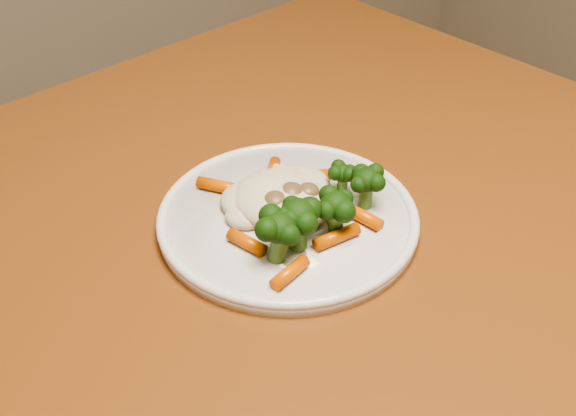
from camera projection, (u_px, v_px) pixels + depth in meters
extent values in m
cube|color=brown|center=(191.00, 268.00, 0.66)|extent=(1.23, 0.94, 0.04)
cube|color=brown|center=(320.00, 214.00, 1.33)|extent=(0.07, 0.07, 0.71)
cylinder|color=white|center=(288.00, 220.00, 0.68)|extent=(0.24, 0.24, 0.01)
ellipsoid|color=beige|center=(280.00, 190.00, 0.67)|extent=(0.10, 0.09, 0.04)
ellipsoid|color=black|center=(279.00, 239.00, 0.61)|extent=(0.05, 0.05, 0.04)
ellipsoid|color=black|center=(298.00, 226.00, 0.62)|extent=(0.05, 0.05, 0.05)
ellipsoid|color=black|center=(335.00, 215.00, 0.64)|extent=(0.05, 0.05, 0.04)
ellipsoid|color=black|center=(366.00, 189.00, 0.67)|extent=(0.04, 0.04, 0.04)
ellipsoid|color=black|center=(343.00, 180.00, 0.69)|extent=(0.03, 0.03, 0.03)
cylinder|color=#EF6305|center=(224.00, 187.00, 0.70)|extent=(0.04, 0.05, 0.01)
cylinder|color=#EF6305|center=(273.00, 173.00, 0.72)|extent=(0.03, 0.04, 0.01)
cylinder|color=#EF6305|center=(306.00, 176.00, 0.71)|extent=(0.05, 0.03, 0.01)
cylinder|color=#EF6305|center=(247.00, 242.00, 0.63)|extent=(0.02, 0.04, 0.01)
cylinder|color=#EF6305|center=(290.00, 273.00, 0.60)|extent=(0.04, 0.02, 0.01)
cylinder|color=#EF6305|center=(337.00, 237.00, 0.64)|extent=(0.04, 0.01, 0.01)
cylinder|color=#EF6305|center=(361.00, 215.00, 0.66)|extent=(0.02, 0.05, 0.01)
ellipsoid|color=brown|center=(291.00, 193.00, 0.67)|extent=(0.03, 0.03, 0.02)
ellipsoid|color=brown|center=(308.00, 192.00, 0.67)|extent=(0.02, 0.02, 0.02)
ellipsoid|color=brown|center=(275.00, 201.00, 0.66)|extent=(0.02, 0.02, 0.02)
ellipsoid|color=brown|center=(298.00, 213.00, 0.64)|extent=(0.03, 0.03, 0.02)
ellipsoid|color=brown|center=(290.00, 194.00, 0.66)|extent=(0.02, 0.02, 0.02)
cube|color=beige|center=(267.00, 183.00, 0.68)|extent=(0.03, 0.02, 0.01)
cube|color=beige|center=(283.00, 175.00, 0.69)|extent=(0.03, 0.03, 0.01)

